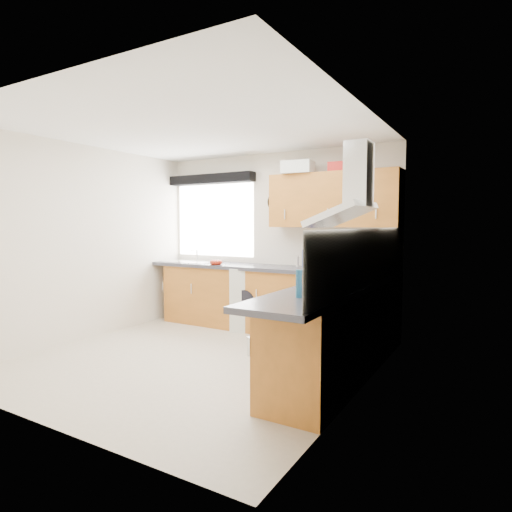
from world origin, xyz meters
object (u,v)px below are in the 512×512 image
Objects in this scene: washing_machine at (256,298)px; oven at (338,333)px; upper_cabinets at (333,200)px; extractor_hood at (350,194)px.

oven is at bearing -53.77° from washing_machine.
oven is 1.99m from upper_cabinets.
upper_cabinets is at bearing 112.54° from oven.
oven is 1.09× the size of extractor_hood.
extractor_hood reaches higher than washing_machine.
washing_machine is (-1.10, -0.10, -1.36)m from upper_cabinets.
upper_cabinets reaches higher than washing_machine.
upper_cabinets is 1.93× the size of washing_machine.
extractor_hood is 2.51m from washing_machine.
upper_cabinets is (-0.65, 1.33, 0.03)m from extractor_hood.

